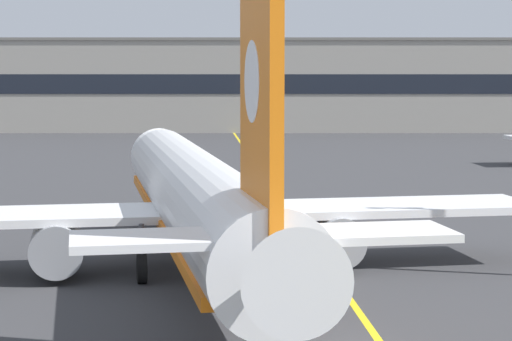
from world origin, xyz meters
TOP-DOWN VIEW (x-y plane):
  - taxiway_centreline at (0.00, 30.00)m, footprint 12.28×179.62m
  - airliner_foreground at (-4.85, 12.15)m, footprint 32.34×41.31m
  - safety_cone_by_nose_gear at (-3.55, 28.18)m, footprint 0.44×0.44m
  - terminal_building at (9.33, 116.33)m, footprint 147.38×12.40m

SIDE VIEW (x-z plane):
  - taxiway_centreline at x=0.00m, z-range 0.00..0.01m
  - safety_cone_by_nose_gear at x=-3.55m, z-range -0.02..0.53m
  - airliner_foreground at x=-4.85m, z-range -2.46..9.19m
  - terminal_building at x=9.33m, z-range 0.01..13.63m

